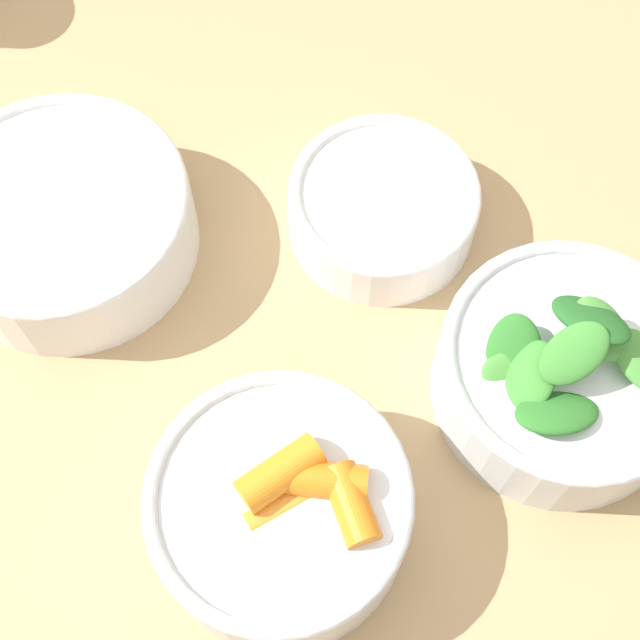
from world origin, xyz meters
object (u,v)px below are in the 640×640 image
object	(u,v)px
bowl_greens	(565,371)
bowl_cookies	(383,207)
bowl_beans_hotdog	(66,223)
bowl_carrots	(280,507)

from	to	relation	value
bowl_greens	bowl_cookies	xyz separation A→B (m)	(0.17, 0.05, -0.01)
bowl_cookies	bowl_beans_hotdog	bearing A→B (deg)	69.21
bowl_greens	bowl_carrots	bearing A→B (deg)	91.20
bowl_carrots	bowl_greens	xyz separation A→B (m)	(0.00, -0.21, -0.00)
bowl_carrots	bowl_beans_hotdog	bearing A→B (deg)	12.50
bowl_greens	bowl_beans_hotdog	size ratio (longest dim) A/B	0.92
bowl_cookies	bowl_greens	bearing A→B (deg)	-164.26
bowl_beans_hotdog	bowl_cookies	xyz separation A→B (m)	(-0.08, -0.22, -0.00)
bowl_greens	bowl_cookies	bearing A→B (deg)	15.74
bowl_beans_hotdog	bowl_cookies	bearing A→B (deg)	-110.79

